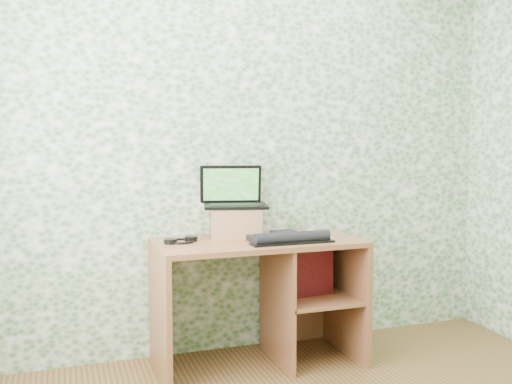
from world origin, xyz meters
name	(u,v)px	position (x,y,z in m)	size (l,w,h in m)	color
wall_back	(242,146)	(0.00, 1.75, 1.30)	(3.50, 3.50, 0.00)	white
desk	(269,282)	(0.08, 1.47, 0.48)	(1.20, 0.60, 0.75)	brown
riser	(236,222)	(-0.09, 1.58, 0.84)	(0.30, 0.25, 0.18)	#966443
laptop	(234,197)	(-0.09, 1.63, 0.99)	(0.43, 0.35, 0.25)	black
keyboard	(288,238)	(0.14, 1.32, 0.77)	(0.49, 0.25, 0.07)	black
headphones	(181,241)	(-0.45, 1.51, 0.76)	(0.21, 0.20, 0.03)	black
notepad	(310,236)	(0.34, 1.45, 0.76)	(0.19, 0.27, 0.01)	silver
mouse	(311,233)	(0.33, 1.41, 0.78)	(0.05, 0.09, 0.03)	silver
pen	(310,232)	(0.37, 1.53, 0.77)	(0.01, 0.01, 0.12)	black
red_box	(310,268)	(0.34, 1.44, 0.56)	(0.28, 0.09, 0.33)	maroon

